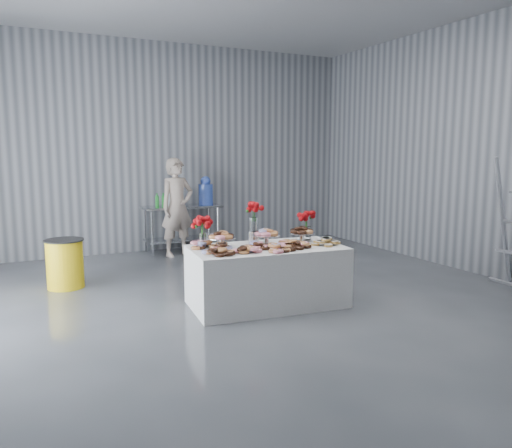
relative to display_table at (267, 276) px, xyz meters
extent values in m
plane|color=#393C41|center=(-0.23, -0.35, -0.38)|extent=(9.00, 9.00, 0.00)
cube|color=gray|center=(-0.23, 4.15, 1.62)|extent=(8.00, 0.04, 4.00)
cube|color=gray|center=(3.77, -0.35, 1.62)|extent=(0.04, 9.00, 4.00)
cube|color=white|center=(0.00, 0.00, 0.00)|extent=(1.99, 1.18, 0.75)
cube|color=silver|center=(0.09, 3.75, 0.51)|extent=(1.50, 0.60, 0.04)
cube|color=silver|center=(0.09, 3.75, -0.12)|extent=(1.40, 0.55, 0.03)
cylinder|color=silver|center=(-0.56, 3.50, 0.05)|extent=(0.04, 0.04, 0.86)
cylinder|color=silver|center=(0.74, 3.50, 0.05)|extent=(0.04, 0.04, 0.86)
cylinder|color=silver|center=(-0.56, 4.00, 0.05)|extent=(0.04, 0.04, 0.86)
cylinder|color=silver|center=(0.74, 4.00, 0.05)|extent=(0.04, 0.04, 0.86)
cylinder|color=silver|center=(-0.53, 0.20, 0.44)|extent=(0.06, 0.06, 0.12)
cylinder|color=silver|center=(-0.53, 0.20, 0.50)|extent=(0.36, 0.36, 0.01)
cylinder|color=silver|center=(0.06, 0.14, 0.44)|extent=(0.06, 0.06, 0.12)
cylinder|color=silver|center=(0.06, 0.14, 0.50)|extent=(0.36, 0.36, 0.01)
cylinder|color=silver|center=(0.56, 0.09, 0.44)|extent=(0.06, 0.06, 0.12)
cylinder|color=silver|center=(0.56, 0.09, 0.50)|extent=(0.36, 0.36, 0.01)
cylinder|color=white|center=(-0.72, 0.32, 0.46)|extent=(0.11, 0.11, 0.18)
cylinder|color=#1E5919|center=(-0.72, 0.32, 0.59)|extent=(0.04, 0.04, 0.18)
cylinder|color=white|center=(0.73, 0.23, 0.46)|extent=(0.11, 0.11, 0.18)
cylinder|color=#1E5919|center=(0.73, 0.23, 0.59)|extent=(0.04, 0.04, 0.18)
cylinder|color=silver|center=(-0.01, 0.35, 0.45)|extent=(0.14, 0.14, 0.15)
cylinder|color=white|center=(-0.01, 0.35, 0.61)|extent=(0.11, 0.11, 0.18)
cylinder|color=#1E5919|center=(-0.01, 0.35, 0.75)|extent=(0.04, 0.04, 0.18)
cylinder|color=blue|center=(0.59, 3.75, 0.73)|extent=(0.28, 0.28, 0.40)
sphere|color=blue|center=(0.59, 3.75, 0.98)|extent=(0.20, 0.20, 0.20)
imported|color=#CC8C93|center=(-0.09, 3.43, 0.53)|extent=(0.74, 0.58, 1.82)
cylinder|color=yellow|center=(-2.21, 1.98, -0.03)|extent=(0.51, 0.51, 0.68)
cylinder|color=black|center=(-2.21, 1.98, 0.32)|extent=(0.55, 0.55, 0.02)
camera|label=1|loc=(-2.83, -5.45, 1.56)|focal=35.00mm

